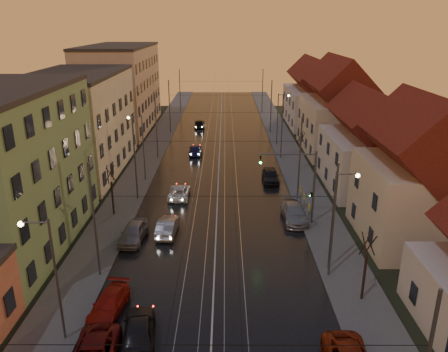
{
  "coord_description": "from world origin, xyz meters",
  "views": [
    {
      "loc": [
        0.81,
        -19.46,
        18.08
      ],
      "look_at": [
        0.71,
        22.71,
        3.16
      ],
      "focal_mm": 35.0,
      "sensor_mm": 36.0,
      "label": 1
    }
  ],
  "objects_px": {
    "street_lamp_3": "(280,114)",
    "driving_car_4": "(200,124)",
    "driving_car_3": "(196,150)",
    "driving_car_0": "(139,329)",
    "driving_car_2": "(179,192)",
    "street_lamp_2": "(140,141)",
    "street_lamp_1": "(337,211)",
    "traffic_light_mast": "(304,178)",
    "parked_left_3": "(133,232)",
    "driving_car_1": "(167,226)",
    "parked_left_2": "(109,304)",
    "parked_right_1": "(294,213)",
    "parked_right_2": "(270,176)",
    "street_lamp_0": "(50,269)"
  },
  "relations": [
    {
      "from": "street_lamp_1",
      "to": "parked_right_1",
      "type": "distance_m",
      "value": 9.9
    },
    {
      "from": "street_lamp_0",
      "to": "driving_car_2",
      "type": "distance_m",
      "value": 23.51
    },
    {
      "from": "driving_car_4",
      "to": "parked_left_3",
      "type": "height_order",
      "value": "parked_left_3"
    },
    {
      "from": "driving_car_2",
      "to": "parked_left_3",
      "type": "relative_size",
      "value": 1.0
    },
    {
      "from": "traffic_light_mast",
      "to": "parked_right_1",
      "type": "height_order",
      "value": "traffic_light_mast"
    },
    {
      "from": "driving_car_3",
      "to": "parked_left_3",
      "type": "xyz_separation_m",
      "value": [
        -3.75,
        -26.43,
        0.11
      ]
    },
    {
      "from": "driving_car_0",
      "to": "parked_left_3",
      "type": "height_order",
      "value": "driving_car_0"
    },
    {
      "from": "parked_left_3",
      "to": "driving_car_1",
      "type": "bearing_deg",
      "value": 28.62
    },
    {
      "from": "driving_car_2",
      "to": "parked_left_3",
      "type": "height_order",
      "value": "parked_left_3"
    },
    {
      "from": "street_lamp_2",
      "to": "driving_car_1",
      "type": "height_order",
      "value": "street_lamp_2"
    },
    {
      "from": "street_lamp_1",
      "to": "parked_right_1",
      "type": "relative_size",
      "value": 1.5
    },
    {
      "from": "driving_car_1",
      "to": "driving_car_4",
      "type": "xyz_separation_m",
      "value": [
        0.57,
        41.84,
        0.02
      ]
    },
    {
      "from": "street_lamp_1",
      "to": "driving_car_1",
      "type": "bearing_deg",
      "value": 156.22
    },
    {
      "from": "driving_car_0",
      "to": "parked_left_3",
      "type": "relative_size",
      "value": 1.0
    },
    {
      "from": "street_lamp_1",
      "to": "driving_car_4",
      "type": "relative_size",
      "value": 1.78
    },
    {
      "from": "street_lamp_0",
      "to": "parked_right_1",
      "type": "bearing_deg",
      "value": 45.48
    },
    {
      "from": "driving_car_3",
      "to": "driving_car_4",
      "type": "distance_m",
      "value": 16.66
    },
    {
      "from": "parked_right_2",
      "to": "driving_car_3",
      "type": "bearing_deg",
      "value": 129.9
    },
    {
      "from": "street_lamp_3",
      "to": "driving_car_3",
      "type": "xyz_separation_m",
      "value": [
        -12.52,
        -4.89,
        -4.21
      ]
    },
    {
      "from": "street_lamp_2",
      "to": "driving_car_4",
      "type": "height_order",
      "value": "street_lamp_2"
    },
    {
      "from": "driving_car_3",
      "to": "parked_left_3",
      "type": "distance_m",
      "value": 26.7
    },
    {
      "from": "driving_car_0",
      "to": "driving_car_2",
      "type": "xyz_separation_m",
      "value": [
        0.14,
        22.62,
        -0.14
      ]
    },
    {
      "from": "street_lamp_2",
      "to": "driving_car_2",
      "type": "height_order",
      "value": "street_lamp_2"
    },
    {
      "from": "driving_car_4",
      "to": "parked_left_2",
      "type": "xyz_separation_m",
      "value": [
        -3.01,
        -53.1,
        -0.12
      ]
    },
    {
      "from": "street_lamp_2",
      "to": "driving_car_0",
      "type": "xyz_separation_m",
      "value": [
        4.78,
        -28.02,
        -4.09
      ]
    },
    {
      "from": "driving_car_1",
      "to": "parked_right_2",
      "type": "distance_m",
      "value": 17.21
    },
    {
      "from": "street_lamp_3",
      "to": "driving_car_4",
      "type": "bearing_deg",
      "value": 137.62
    },
    {
      "from": "street_lamp_3",
      "to": "driving_car_3",
      "type": "bearing_deg",
      "value": -158.67
    },
    {
      "from": "driving_car_0",
      "to": "parked_left_2",
      "type": "xyz_separation_m",
      "value": [
        -2.47,
        2.69,
        -0.15
      ]
    },
    {
      "from": "street_lamp_0",
      "to": "street_lamp_3",
      "type": "xyz_separation_m",
      "value": [
        18.21,
        44.0,
        0.0
      ]
    },
    {
      "from": "driving_car_1",
      "to": "parked_right_1",
      "type": "relative_size",
      "value": 0.85
    },
    {
      "from": "street_lamp_1",
      "to": "street_lamp_3",
      "type": "bearing_deg",
      "value": 90.0
    },
    {
      "from": "driving_car_1",
      "to": "parked_right_1",
      "type": "distance_m",
      "value": 12.19
    },
    {
      "from": "street_lamp_3",
      "to": "driving_car_3",
      "type": "height_order",
      "value": "street_lamp_3"
    },
    {
      "from": "driving_car_4",
      "to": "driving_car_0",
      "type": "bearing_deg",
      "value": 86.91
    },
    {
      "from": "street_lamp_2",
      "to": "driving_car_3",
      "type": "bearing_deg",
      "value": 62.89
    },
    {
      "from": "street_lamp_0",
      "to": "driving_car_1",
      "type": "distance_m",
      "value": 15.29
    },
    {
      "from": "driving_car_0",
      "to": "driving_car_3",
      "type": "height_order",
      "value": "driving_car_0"
    },
    {
      "from": "street_lamp_1",
      "to": "driving_car_3",
      "type": "height_order",
      "value": "street_lamp_1"
    },
    {
      "from": "street_lamp_3",
      "to": "driving_car_2",
      "type": "relative_size",
      "value": 1.72
    },
    {
      "from": "street_lamp_3",
      "to": "driving_car_0",
      "type": "bearing_deg",
      "value": -106.97
    },
    {
      "from": "parked_right_2",
      "to": "driving_car_1",
      "type": "bearing_deg",
      "value": -127.79
    },
    {
      "from": "street_lamp_2",
      "to": "parked_left_3",
      "type": "distance_m",
      "value": 15.98
    },
    {
      "from": "driving_car_0",
      "to": "driving_car_4",
      "type": "height_order",
      "value": "driving_car_0"
    },
    {
      "from": "street_lamp_2",
      "to": "driving_car_1",
      "type": "relative_size",
      "value": 1.77
    },
    {
      "from": "street_lamp_1",
      "to": "parked_left_2",
      "type": "xyz_separation_m",
      "value": [
        -15.9,
        -5.33,
        -4.24
      ]
    },
    {
      "from": "driving_car_3",
      "to": "street_lamp_3",
      "type": "bearing_deg",
      "value": -160.61
    },
    {
      "from": "street_lamp_1",
      "to": "traffic_light_mast",
      "type": "xyz_separation_m",
      "value": [
        -1.11,
        8.0,
        -0.29
      ]
    },
    {
      "from": "driving_car_3",
      "to": "parked_left_3",
      "type": "bearing_deg",
      "value": 79.98
    },
    {
      "from": "street_lamp_3",
      "to": "driving_car_4",
      "type": "distance_m",
      "value": 17.94
    }
  ]
}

